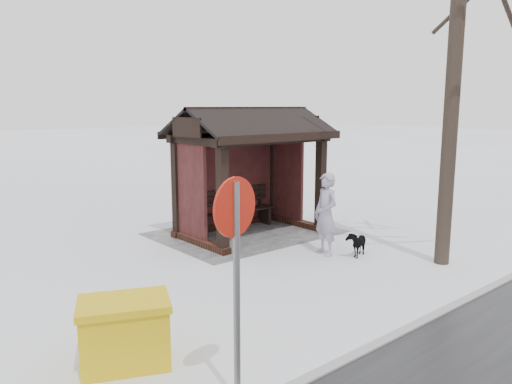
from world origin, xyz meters
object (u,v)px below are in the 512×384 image
(pedestrian, at_px, (326,214))
(dog, at_px, (357,243))
(grit_bin, at_px, (125,332))
(bus_shelter, at_px, (246,146))
(road_sign, at_px, (235,244))

(pedestrian, height_order, dog, pedestrian)
(dog, bearing_deg, grit_bin, -100.70)
(pedestrian, relative_size, dog, 2.69)
(grit_bin, bearing_deg, pedestrian, -139.90)
(bus_shelter, xyz_separation_m, pedestrian, (-0.16, 2.45, -1.29))
(dog, bearing_deg, bus_shelter, 170.33)
(bus_shelter, bearing_deg, road_sign, 50.05)
(dog, distance_m, grit_bin, 5.81)
(pedestrian, distance_m, grit_bin, 5.52)
(dog, relative_size, grit_bin, 0.51)
(bus_shelter, height_order, road_sign, bus_shelter)
(dog, distance_m, road_sign, 5.91)
(pedestrian, relative_size, road_sign, 0.72)
(bus_shelter, distance_m, grit_bin, 6.72)
(bus_shelter, xyz_separation_m, road_sign, (4.56, 5.44, -0.43))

